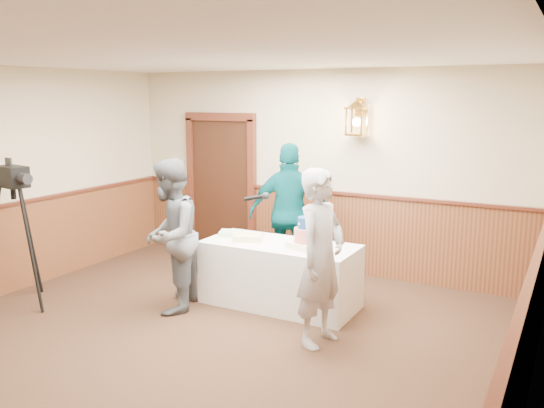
{
  "coord_description": "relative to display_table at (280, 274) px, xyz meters",
  "views": [
    {
      "loc": [
        3.2,
        -3.86,
        2.44
      ],
      "look_at": [
        0.22,
        1.7,
        1.25
      ],
      "focal_mm": 38.0,
      "sensor_mm": 36.0,
      "label": 1
    }
  ],
  "objects": [
    {
      "name": "tv_camera_rig",
      "position": [
        -2.7,
        -1.44,
        0.37
      ],
      "size": [
        0.65,
        0.61,
        1.65
      ],
      "rotation": [
        0.0,
        0.0,
        -0.17
      ],
      "color": "black",
      "rests_on": "ground"
    },
    {
      "name": "tiered_cake",
      "position": [
        0.35,
        -0.04,
        0.51
      ],
      "size": [
        0.42,
        0.42,
        0.36
      ],
      "rotation": [
        0.0,
        0.0,
        -0.25
      ],
      "color": "#FBE4C0",
      "rests_on": "display_table"
    },
    {
      "name": "baker",
      "position": [
        0.84,
        -0.75,
        0.51
      ],
      "size": [
        0.52,
        0.7,
        1.76
      ],
      "primitive_type": "imported",
      "rotation": [
        0.0,
        0.0,
        1.41
      ],
      "color": "#A5A4AB",
      "rests_on": "ground"
    },
    {
      "name": "ground",
      "position": [
        -0.22,
        -1.9,
        -0.38
      ],
      "size": [
        7.0,
        7.0,
        0.0
      ],
      "primitive_type": "plane",
      "color": "#322113",
      "rests_on": "ground"
    },
    {
      "name": "interviewer",
      "position": [
        -1.03,
        -0.73,
        0.5
      ],
      "size": [
        1.6,
        1.03,
        1.75
      ],
      "rotation": [
        0.0,
        0.0,
        -1.22
      ],
      "color": "#575B60",
      "rests_on": "ground"
    },
    {
      "name": "room_shell",
      "position": [
        -0.27,
        -1.45,
        1.15
      ],
      "size": [
        6.02,
        7.02,
        2.81
      ],
      "color": "beige",
      "rests_on": "ground"
    },
    {
      "name": "sheet_cake_green",
      "position": [
        -0.7,
        0.05,
        0.41
      ],
      "size": [
        0.32,
        0.29,
        0.06
      ],
      "primitive_type": "cube",
      "rotation": [
        0.0,
        0.0,
        0.37
      ],
      "color": "#C3EAA5",
      "rests_on": "display_table"
    },
    {
      "name": "sheet_cake_yellow",
      "position": [
        -0.41,
        -0.05,
        0.41
      ],
      "size": [
        0.42,
        0.38,
        0.07
      ],
      "primitive_type": "cube",
      "rotation": [
        0.0,
        0.0,
        0.43
      ],
      "color": "#CDD37E",
      "rests_on": "display_table"
    },
    {
      "name": "assistant_p",
      "position": [
        -0.28,
        0.83,
        0.55
      ],
      "size": [
        1.17,
        0.83,
        1.85
      ],
      "primitive_type": "imported",
      "rotation": [
        0.0,
        0.0,
        3.53
      ],
      "color": "#064C52",
      "rests_on": "ground"
    },
    {
      "name": "display_table",
      "position": [
        0.0,
        0.0,
        0.0
      ],
      "size": [
        1.8,
        0.8,
        0.75
      ],
      "primitive_type": "cube",
      "color": "silver",
      "rests_on": "ground"
    }
  ]
}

